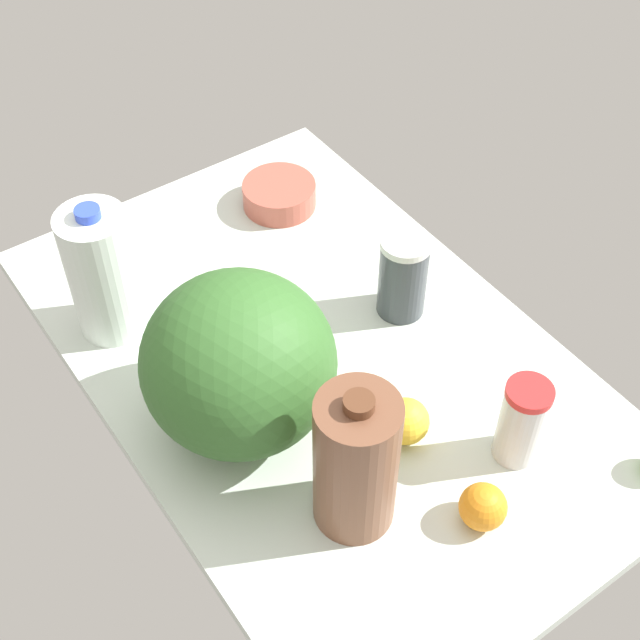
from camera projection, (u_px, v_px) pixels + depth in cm
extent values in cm
cube|color=silver|center=(320.00, 363.00, 162.08)|extent=(120.00, 76.00, 3.00)
cylinder|color=silver|center=(521.00, 425.00, 141.56)|extent=(7.33, 7.33, 15.12)
cylinder|color=red|center=(530.00, 393.00, 135.50)|extent=(7.55, 7.55, 1.40)
ellipsoid|color=#34652A|center=(239.00, 364.00, 140.66)|extent=(31.42, 31.42, 29.71)
cylinder|color=#373D43|center=(403.00, 278.00, 163.47)|extent=(8.98, 8.98, 15.97)
cylinder|color=silver|center=(406.00, 243.00, 157.09)|extent=(9.25, 9.25, 1.40)
cylinder|color=brown|center=(356.00, 463.00, 129.96)|extent=(12.67, 12.67, 26.43)
cylinder|color=#59331E|center=(359.00, 404.00, 119.59)|extent=(4.43, 4.43, 1.80)
cylinder|color=white|center=(103.00, 274.00, 157.15)|extent=(12.39, 12.39, 25.99)
cylinder|color=blue|center=(88.00, 213.00, 146.95)|extent=(4.34, 4.34, 1.80)
cylinder|color=#B15444|center=(279.00, 195.00, 188.07)|extent=(15.51, 15.51, 5.43)
sphere|color=yellow|center=(406.00, 421.00, 146.46)|extent=(7.93, 7.93, 7.93)
sphere|color=orange|center=(483.00, 507.00, 135.77)|extent=(7.51, 7.51, 7.51)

